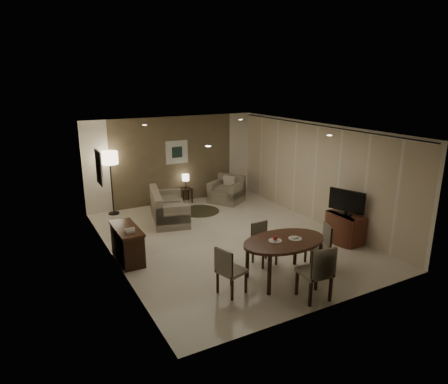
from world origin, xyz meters
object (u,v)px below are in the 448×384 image
chair_near (314,271)px  console_desk (127,244)px  dining_table (283,259)px  chair_right (317,246)px  sofa (169,205)px  armchair (226,189)px  floor_lamp (112,183)px  tv_cabinet (345,228)px  side_table (186,195)px  chair_far (265,244)px  chair_left (232,270)px

chair_near → console_desk: bearing=-46.0°
dining_table → chair_right: chair_right is taller
console_desk → sofa: sofa is taller
armchair → floor_lamp: floor_lamp is taller
tv_cabinet → sofa: size_ratio=0.50×
dining_table → chair_right: size_ratio=1.93×
chair_near → side_table: size_ratio=2.29×
floor_lamp → console_desk: bearing=-98.2°
chair_far → chair_left: size_ratio=0.97×
floor_lamp → sofa: bearing=-45.2°
console_desk → sofa: (1.71, 1.96, 0.05)m
chair_right → floor_lamp: 6.16m
chair_right → side_table: (-0.66, 5.42, -0.22)m
chair_right → armchair: (0.49, 4.83, -0.03)m
sofa → floor_lamp: floor_lamp is taller
dining_table → side_table: dining_table is taller
chair_far → side_table: 4.83m
chair_left → side_table: bearing=-32.0°
chair_near → sofa: bearing=-75.7°
chair_far → armchair: bearing=68.0°
dining_table → chair_far: 0.72m
chair_left → floor_lamp: floor_lamp is taller
tv_cabinet → console_desk: bearing=162.9°
armchair → chair_right: bearing=-38.1°
chair_left → side_table: (1.47, 5.54, -0.23)m
console_desk → chair_right: bearing=-32.3°
side_table → armchair: bearing=-27.3°
chair_near → side_table: bearing=-86.9°
console_desk → chair_far: chair_far is taller
sofa → armchair: bearing=-58.7°
dining_table → armchair: size_ratio=1.85×
console_desk → sofa: size_ratio=0.67×
dining_table → sofa: size_ratio=0.96×
console_desk → side_table: size_ratio=2.60×
dining_table → chair_left: bearing=-180.0°
chair_left → chair_right: chair_left is taller
chair_far → chair_near: bearing=-93.9°
dining_table → chair_right: bearing=7.0°
console_desk → chair_left: 2.63m
tv_cabinet → floor_lamp: 6.49m
chair_near → armchair: 5.97m
console_desk → chair_left: bearing=-60.3°
chair_near → side_table: (0.27, 6.39, -0.30)m
chair_near → sofa: chair_near is taller
console_desk → armchair: bearing=34.2°
tv_cabinet → sofa: bearing=132.6°
chair_near → floor_lamp: floor_lamp is taller
console_desk → armchair: armchair is taller
chair_left → sofa: size_ratio=0.51×
console_desk → side_table: (2.77, 3.25, -0.14)m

